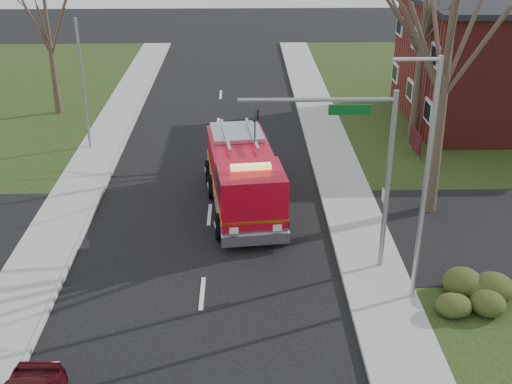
{
  "coord_description": "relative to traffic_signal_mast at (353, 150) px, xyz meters",
  "views": [
    {
      "loc": [
        1.44,
        -18.71,
        12.69
      ],
      "look_at": [
        1.97,
        4.01,
        2.0
      ],
      "focal_mm": 45.0,
      "sensor_mm": 36.0,
      "label": 1
    }
  ],
  "objects": [
    {
      "name": "fire_engine",
      "position": [
        -3.72,
        5.07,
        -3.3
      ],
      "size": [
        3.68,
        7.95,
        3.1
      ],
      "rotation": [
        0.0,
        0.0,
        0.12
      ],
      "color": "#BA081C",
      "rests_on": "ground"
    },
    {
      "name": "ground",
      "position": [
        -5.21,
        -1.5,
        -4.71
      ],
      "size": [
        120.0,
        120.0,
        0.0
      ],
      "primitive_type": "plane",
      "color": "black",
      "rests_on": "ground"
    },
    {
      "name": "hedge_corner",
      "position": [
        3.79,
        -2.5,
        -4.13
      ],
      "size": [
        2.8,
        2.0,
        0.9
      ],
      "primitive_type": "ellipsoid",
      "color": "#2F3814",
      "rests_on": "lawn_right"
    },
    {
      "name": "sidewalk_right",
      "position": [
        0.99,
        -1.5,
        -4.63
      ],
      "size": [
        2.4,
        80.0,
        0.15
      ],
      "primitive_type": "cube",
      "color": "#999994",
      "rests_on": "ground"
    },
    {
      "name": "health_center_sign",
      "position": [
        5.29,
        11.0,
        -3.83
      ],
      "size": [
        0.12,
        2.0,
        1.4
      ],
      "color": "#461016",
      "rests_on": "ground"
    },
    {
      "name": "streetlight_pole",
      "position": [
        1.93,
        -2.0,
        -0.16
      ],
      "size": [
        1.48,
        0.16,
        8.4
      ],
      "color": "#B7BABF",
      "rests_on": "ground"
    },
    {
      "name": "traffic_signal_mast",
      "position": [
        0.0,
        0.0,
        0.0
      ],
      "size": [
        5.29,
        0.18,
        6.8
      ],
      "color": "gray",
      "rests_on": "ground"
    },
    {
      "name": "bare_tree_far",
      "position": [
        5.79,
        13.5,
        1.78
      ],
      "size": [
        5.25,
        5.25,
        10.5
      ],
      "color": "#3D3124",
      "rests_on": "ground"
    },
    {
      "name": "utility_pole_far",
      "position": [
        -12.01,
        12.5,
        -1.21
      ],
      "size": [
        0.14,
        0.14,
        7.0
      ],
      "primitive_type": "cylinder",
      "color": "gray",
      "rests_on": "ground"
    },
    {
      "name": "bare_tree_left",
      "position": [
        -15.21,
        18.5,
        0.86
      ],
      "size": [
        4.5,
        4.5,
        9.0
      ],
      "color": "#3D3124",
      "rests_on": "ground"
    },
    {
      "name": "bare_tree_near",
      "position": [
        4.29,
        4.5,
        2.71
      ],
      "size": [
        6.0,
        6.0,
        12.0
      ],
      "color": "#3D3124",
      "rests_on": "ground"
    },
    {
      "name": "sidewalk_left",
      "position": [
        -11.41,
        -1.5,
        -4.63
      ],
      "size": [
        2.4,
        80.0,
        0.15
      ],
      "primitive_type": "cube",
      "color": "#999994",
      "rests_on": "ground"
    }
  ]
}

